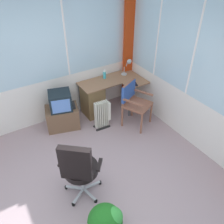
% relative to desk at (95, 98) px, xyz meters
% --- Properties ---
extents(ground, '(5.46, 5.44, 0.06)m').
position_rel_desk_xyz_m(ground, '(-1.16, -1.92, -0.42)').
color(ground, gray).
extents(north_window_panel, '(4.46, 0.07, 2.74)m').
position_rel_desk_xyz_m(north_window_panel, '(-1.16, 0.33, 0.97)').
color(north_window_panel, white).
rests_on(north_window_panel, ground).
extents(east_window_panel, '(0.07, 4.44, 2.74)m').
position_rel_desk_xyz_m(east_window_panel, '(1.10, -1.92, 0.97)').
color(east_window_panel, white).
rests_on(east_window_panel, ground).
extents(curtain_corner, '(0.23, 0.09, 2.64)m').
position_rel_desk_xyz_m(curtain_corner, '(0.97, 0.20, 0.92)').
color(curtain_corner, '#BC3511').
rests_on(curtain_corner, ground).
extents(desk, '(1.35, 0.82, 0.72)m').
position_rel_desk_xyz_m(desk, '(0.00, 0.00, 0.00)').
color(desk, '#976A4C').
rests_on(desk, ground).
extents(desk_lamp, '(0.23, 0.20, 0.36)m').
position_rel_desk_xyz_m(desk_lamp, '(0.85, 0.01, 0.56)').
color(desk_lamp, '#B2B7BC').
rests_on(desk_lamp, desk).
extents(tv_remote, '(0.09, 0.16, 0.02)m').
position_rel_desk_xyz_m(tv_remote, '(0.73, -0.46, 0.34)').
color(tv_remote, black).
rests_on(tv_remote, desk).
extents(spray_bottle, '(0.06, 0.06, 0.22)m').
position_rel_desk_xyz_m(spray_bottle, '(0.31, 0.13, 0.43)').
color(spray_bottle, '#43BED0').
rests_on(spray_bottle, desk).
extents(wooden_armchair, '(0.64, 0.64, 0.93)m').
position_rel_desk_xyz_m(wooden_armchair, '(0.47, -0.71, 0.21)').
color(wooden_armchair, brown).
rests_on(wooden_armchair, ground).
extents(office_chair, '(0.61, 0.60, 1.10)m').
position_rel_desk_xyz_m(office_chair, '(-1.21, -1.79, 0.23)').
color(office_chair, '#B7B7BF').
rests_on(office_chair, ground).
extents(tv_on_stand, '(0.74, 0.60, 0.82)m').
position_rel_desk_xyz_m(tv_on_stand, '(-0.81, -0.08, -0.03)').
color(tv_on_stand, brown).
rests_on(tv_on_stand, ground).
extents(space_heater, '(0.35, 0.19, 0.62)m').
position_rel_desk_xyz_m(space_heater, '(-0.12, -0.52, -0.08)').
color(space_heater, silver).
rests_on(space_heater, ground).
extents(potted_plant, '(0.45, 0.45, 0.52)m').
position_rel_desk_xyz_m(potted_plant, '(-1.19, -2.48, -0.10)').
color(potted_plant, '#3F4E50').
rests_on(potted_plant, ground).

